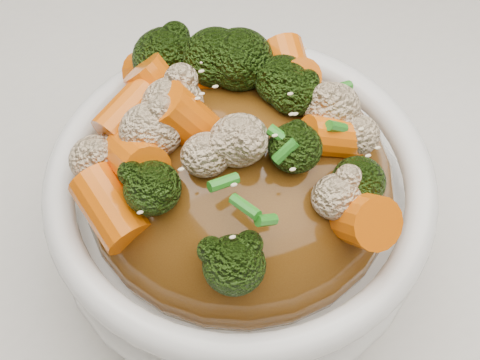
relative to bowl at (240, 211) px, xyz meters
name	(u,v)px	position (x,y,z in m)	size (l,w,h in m)	color
tablecloth	(302,201)	(0.05, 0.03, -0.06)	(1.20, 0.80, 0.04)	silver
bowl	(240,211)	(0.00, 0.00, 0.00)	(0.21, 0.21, 0.08)	white
sauce_base	(240,183)	(0.00, 0.00, 0.03)	(0.16, 0.16, 0.09)	#5A340F
carrots	(240,110)	(0.00, 0.00, 0.09)	(0.16, 0.16, 0.05)	orange
broccoli	(240,111)	(0.00, 0.00, 0.09)	(0.16, 0.16, 0.04)	black
cauliflower	(240,114)	(0.00, 0.00, 0.08)	(0.16, 0.16, 0.03)	beige
scallions	(240,108)	(0.00, 0.00, 0.09)	(0.12, 0.12, 0.02)	#257C1C
sesame_seeds	(240,108)	(0.00, 0.00, 0.09)	(0.15, 0.15, 0.01)	beige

